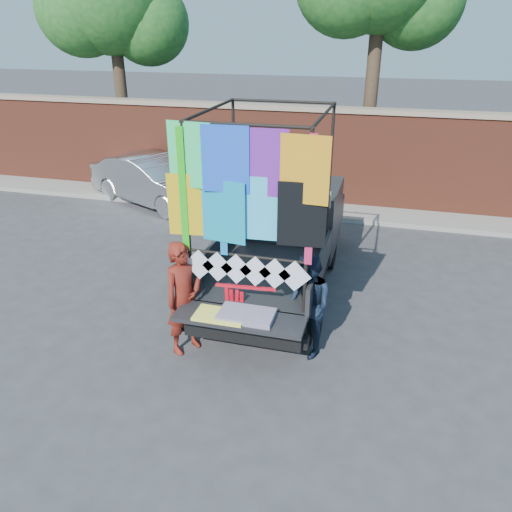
% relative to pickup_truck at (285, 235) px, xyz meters
% --- Properties ---
extents(ground, '(90.00, 90.00, 0.00)m').
position_rel_pickup_truck_xyz_m(ground, '(0.09, -2.47, -0.86)').
color(ground, '#38383A').
rests_on(ground, ground).
extents(brick_wall, '(30.00, 0.45, 2.61)m').
position_rel_pickup_truck_xyz_m(brick_wall, '(0.09, 4.53, 0.47)').
color(brick_wall, brown).
rests_on(brick_wall, ground).
extents(curb, '(30.00, 1.20, 0.12)m').
position_rel_pickup_truck_xyz_m(curb, '(0.09, 3.83, -0.80)').
color(curb, gray).
rests_on(curb, ground).
extents(tree_left, '(4.20, 3.30, 7.05)m').
position_rel_pickup_truck_xyz_m(tree_left, '(-6.39, 5.65, 4.26)').
color(tree_left, '#38281C').
rests_on(tree_left, ground).
extents(pickup_truck, '(2.16, 5.41, 3.41)m').
position_rel_pickup_truck_xyz_m(pickup_truck, '(0.00, 0.00, 0.00)').
color(pickup_truck, black).
rests_on(pickup_truck, ground).
extents(sedan, '(4.24, 2.96, 1.32)m').
position_rel_pickup_truck_xyz_m(sedan, '(-4.37, 3.37, -0.20)').
color(sedan, '#B5B7BC').
rests_on(sedan, ground).
extents(woman, '(0.69, 0.76, 1.75)m').
position_rel_pickup_truck_xyz_m(woman, '(-0.91, -2.78, 0.02)').
color(woman, maroon).
rests_on(woman, ground).
extents(man, '(0.94, 0.99, 1.60)m').
position_rel_pickup_truck_xyz_m(man, '(0.85, -2.40, -0.06)').
color(man, '#131E30').
rests_on(man, ground).
extents(streamer_bundle, '(0.88, 0.12, 0.61)m').
position_rel_pickup_truck_xyz_m(streamer_bundle, '(-0.13, -2.60, 0.05)').
color(streamer_bundle, red).
rests_on(streamer_bundle, ground).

